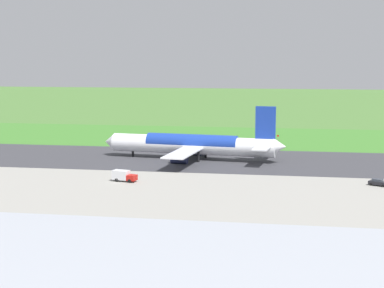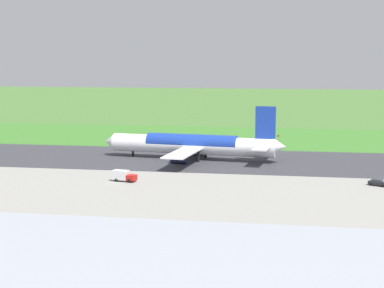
{
  "view_description": "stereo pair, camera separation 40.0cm",
  "coord_description": "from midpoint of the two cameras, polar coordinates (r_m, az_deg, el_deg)",
  "views": [
    {
      "loc": [
        -29.16,
        169.06,
        29.16
      ],
      "look_at": [
        -1.27,
        0.0,
        4.5
      ],
      "focal_mm": 56.53,
      "sensor_mm": 36.0,
      "label": 1
    },
    {
      "loc": [
        -29.55,
        168.99,
        29.16
      ],
      "look_at": [
        -1.27,
        0.0,
        4.5
      ],
      "focal_mm": 56.53,
      "sensor_mm": 36.0,
      "label": 2
    }
  ],
  "objects": [
    {
      "name": "traffic_cone_orange",
      "position": [
        210.81,
        6.04,
        0.27
      ],
      "size": [
        0.4,
        0.4,
        0.55
      ],
      "primitive_type": "cone",
      "color": "orange",
      "rests_on": "ground"
    },
    {
      "name": "runway_asphalt",
      "position": [
        174.01,
        -0.48,
        -1.45
      ],
      "size": [
        600.0,
        40.85,
        0.06
      ],
      "primitive_type": "cube",
      "color": "#38383D",
      "rests_on": "ground"
    },
    {
      "name": "airliner_main",
      "position": [
        173.02,
        0.05,
        -0.05
      ],
      "size": [
        54.12,
        44.4,
        15.88
      ],
      "color": "white",
      "rests_on": "ground"
    },
    {
      "name": "service_car_followme",
      "position": [
        144.52,
        17.07,
        -3.48
      ],
      "size": [
        4.55,
        3.55,
        1.62
      ],
      "color": "black",
      "rests_on": "ground"
    },
    {
      "name": "grass_verge_foreground",
      "position": [
        214.95,
        1.43,
        0.4
      ],
      "size": [
        600.0,
        80.0,
        0.04
      ],
      "primitive_type": "cube",
      "color": "#3C782B",
      "rests_on": "ground"
    },
    {
      "name": "apron_concrete",
      "position": [
        116.88,
        -5.52,
        -6.28
      ],
      "size": [
        440.0,
        110.0,
        0.05
      ],
      "primitive_type": "cube",
      "color": "gray",
      "rests_on": "ground"
    },
    {
      "name": "no_stopping_sign",
      "position": [
        209.07,
        8.06,
        0.54
      ],
      "size": [
        0.6,
        0.1,
        2.77
      ],
      "color": "slate",
      "rests_on": "ground"
    },
    {
      "name": "service_truck_baggage",
      "position": [
        143.84,
        -6.55,
        -2.99
      ],
      "size": [
        6.15,
        3.45,
        2.65
      ],
      "color": "#B21914",
      "rests_on": "ground"
    },
    {
      "name": "ground_plane",
      "position": [
        174.02,
        -0.48,
        -1.46
      ],
      "size": [
        800.0,
        800.0,
        0.0
      ],
      "primitive_type": "plane",
      "color": "#477233"
    }
  ]
}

